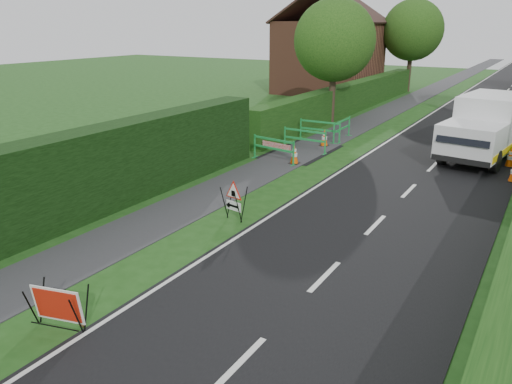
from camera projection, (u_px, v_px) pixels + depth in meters
The scene contains 22 objects.
ground at pixel (207, 268), 11.54m from camera, with size 120.00×120.00×0.00m, color #1C4513.
road_surface at pixel (502, 96), 38.67m from camera, with size 6.00×90.00×0.02m, color black.
footpath at pixel (430, 91), 41.36m from camera, with size 2.00×90.00×0.02m, color #2D2D30.
hedge_west_near at pixel (64, 225), 13.98m from camera, with size 1.10×18.00×2.50m, color black.
hedge_west_far at pixel (350, 112), 31.81m from camera, with size 1.00×24.00×1.80m, color #14380F.
house_west at pixel (329, 56), 39.81m from camera, with size 7.50×7.40×7.88m.
tree_nw at pixel (335, 40), 26.93m from camera, with size 4.40×4.40×6.70m.
tree_fw at pixel (413, 30), 39.79m from camera, with size 4.80×4.80×7.24m.
red_rect_sign at pixel (58, 306), 9.09m from camera, with size 1.11×0.83×0.85m.
triangle_sign at pixel (233, 197), 14.10m from camera, with size 0.80×0.80×1.01m.
works_van at pixel (486, 126), 20.48m from camera, with size 2.89×5.85×2.56m.
traffic_cone_1 at pixel (510, 157), 19.51m from camera, with size 0.38×0.38×0.79m.
traffic_cone_2 at pixel (509, 140), 22.31m from camera, with size 0.38×0.38×0.79m.
traffic_cone_3 at pixel (294, 154), 19.95m from camera, with size 0.38×0.38×0.79m.
traffic_cone_4 at pixel (324, 138), 22.84m from camera, with size 0.38×0.38×0.79m.
ped_barrier_0 at pixel (274, 147), 20.19m from camera, with size 2.09×0.66×1.00m.
ped_barrier_1 at pixel (305, 137), 21.81m from camera, with size 2.07×0.43×1.00m.
ped_barrier_2 at pixel (320, 128), 23.76m from camera, with size 2.07×0.40×1.00m.
ped_barrier_3 at pixel (342, 127), 23.99m from camera, with size 0.37×2.06×1.00m.
redwhite_plank at pixel (276, 156), 21.23m from camera, with size 1.50×0.04×0.25m, color red.
litter_can at pixel (82, 327), 9.31m from camera, with size 0.07×0.07×0.12m, color #BF7F4C.
hatchback_car at pixel (501, 101), 31.85m from camera, with size 1.54×3.84×1.31m, color silver.
Camera 1 is at (6.32, -8.28, 5.38)m, focal length 35.00 mm.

